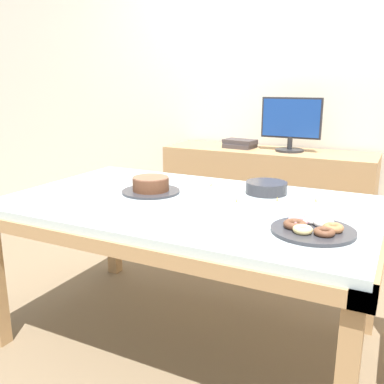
# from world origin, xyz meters

# --- Properties ---
(ground_plane) EXTENTS (12.00, 12.00, 0.00)m
(ground_plane) POSITION_xyz_m (0.00, 0.00, 0.00)
(ground_plane) COLOR #7A664C
(wall_back) EXTENTS (8.00, 0.10, 2.60)m
(wall_back) POSITION_xyz_m (0.00, 1.57, 1.30)
(wall_back) COLOR silver
(wall_back) RESTS_ON ground
(dining_table) EXTENTS (1.77, 1.08, 0.74)m
(dining_table) POSITION_xyz_m (0.00, 0.00, 0.66)
(dining_table) COLOR silver
(dining_table) RESTS_ON ground
(sideboard) EXTENTS (1.52, 0.44, 0.81)m
(sideboard) POSITION_xyz_m (0.00, 1.27, 0.40)
(sideboard) COLOR tan
(sideboard) RESTS_ON ground
(computer_monitor) EXTENTS (0.42, 0.20, 0.38)m
(computer_monitor) POSITION_xyz_m (0.16, 1.27, 1.00)
(computer_monitor) COLOR #262628
(computer_monitor) RESTS_ON sideboard
(book_stack) EXTENTS (0.25, 0.19, 0.06)m
(book_stack) POSITION_xyz_m (-0.22, 1.27, 0.84)
(book_stack) COLOR #3F3838
(book_stack) RESTS_ON sideboard
(cake_chocolate_round) EXTENTS (0.30, 0.30, 0.08)m
(cake_chocolate_round) POSITION_xyz_m (-0.24, 0.05, 0.77)
(cake_chocolate_round) COLOR #333338
(cake_chocolate_round) RESTS_ON dining_table
(pastry_platter) EXTENTS (0.32, 0.32, 0.04)m
(pastry_platter) POSITION_xyz_m (0.62, -0.18, 0.75)
(pastry_platter) COLOR #333338
(pastry_platter) RESTS_ON dining_table
(plate_stack) EXTENTS (0.21, 0.21, 0.06)m
(plate_stack) POSITION_xyz_m (0.29, 0.31, 0.77)
(plate_stack) COLOR #333338
(plate_stack) RESTS_ON dining_table
(tealight_near_front) EXTENTS (0.04, 0.04, 0.04)m
(tealight_near_front) POSITION_xyz_m (0.24, 0.03, 0.75)
(tealight_near_front) COLOR silver
(tealight_near_front) RESTS_ON dining_table
(tealight_centre) EXTENTS (0.04, 0.04, 0.04)m
(tealight_centre) POSITION_xyz_m (0.56, 0.20, 0.75)
(tealight_centre) COLOR silver
(tealight_centre) RESTS_ON dining_table
(tealight_left_edge) EXTENTS (0.04, 0.04, 0.04)m
(tealight_left_edge) POSITION_xyz_m (0.00, 0.27, 0.75)
(tealight_left_edge) COLOR silver
(tealight_left_edge) RESTS_ON dining_table
(tealight_right_edge) EXTENTS (0.04, 0.04, 0.04)m
(tealight_right_edge) POSITION_xyz_m (0.40, 0.13, 0.75)
(tealight_right_edge) COLOR silver
(tealight_right_edge) RESTS_ON dining_table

